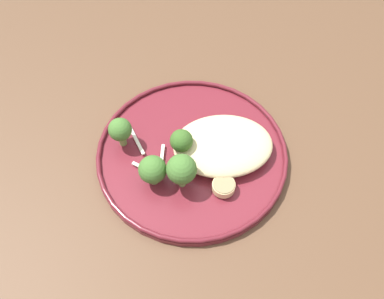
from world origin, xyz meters
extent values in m
cube|color=brown|center=(0.00, 0.00, 0.72)|extent=(1.40, 1.00, 0.04)
cylinder|color=maroon|center=(-0.01, -0.04, 0.74)|extent=(0.29, 0.29, 0.01)
torus|color=maroon|center=(-0.01, -0.04, 0.75)|extent=(0.29, 0.29, 0.01)
ellipsoid|color=beige|center=(-0.05, -0.04, 0.77)|extent=(0.15, 0.11, 0.03)
cylinder|color=#DBB77A|center=(-0.06, -0.02, 0.76)|extent=(0.04, 0.04, 0.01)
cylinder|color=#8E774F|center=(-0.06, -0.02, 0.77)|extent=(0.03, 0.03, 0.00)
cylinder|color=#DBB77A|center=(0.00, -0.04, 0.76)|extent=(0.03, 0.03, 0.01)
cylinder|color=#8E774F|center=(0.00, -0.04, 0.77)|extent=(0.03, 0.03, 0.00)
cylinder|color=#E5C689|center=(-0.05, -0.07, 0.76)|extent=(0.02, 0.02, 0.01)
cylinder|color=#958159|center=(-0.05, -0.07, 0.77)|extent=(0.02, 0.02, 0.00)
cylinder|color=beige|center=(-0.05, -0.05, 0.76)|extent=(0.03, 0.03, 0.01)
cylinder|color=#988766|center=(-0.05, -0.05, 0.77)|extent=(0.02, 0.02, 0.00)
cylinder|color=#E5C689|center=(-0.05, 0.03, 0.76)|extent=(0.03, 0.03, 0.01)
cylinder|color=#958159|center=(-0.05, 0.03, 0.77)|extent=(0.03, 0.03, 0.00)
cylinder|color=#7A994C|center=(0.01, -0.03, 0.76)|extent=(0.02, 0.02, 0.03)
sphere|color=#386023|center=(0.01, -0.03, 0.79)|extent=(0.03, 0.03, 0.03)
cylinder|color=#7A994C|center=(0.10, -0.06, 0.76)|extent=(0.01, 0.01, 0.02)
sphere|color=#42702D|center=(0.10, -0.06, 0.79)|extent=(0.04, 0.04, 0.04)
cylinder|color=#7A994C|center=(0.05, 0.01, 0.76)|extent=(0.02, 0.02, 0.02)
sphere|color=#42702D|center=(0.05, 0.01, 0.78)|extent=(0.04, 0.04, 0.04)
cylinder|color=#7A994C|center=(0.01, 0.02, 0.76)|extent=(0.01, 0.01, 0.03)
sphere|color=#42702D|center=(0.01, 0.02, 0.79)|extent=(0.04, 0.04, 0.04)
cube|color=silver|center=(0.04, -0.03, 0.75)|extent=(0.01, 0.04, 0.00)
cube|color=silver|center=(0.06, -0.01, 0.75)|extent=(0.04, 0.03, 0.00)
cube|color=silver|center=(0.08, -0.07, 0.75)|extent=(0.03, 0.06, 0.00)
camera|label=1|loc=(0.02, 0.31, 1.28)|focal=38.79mm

